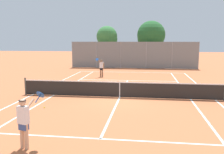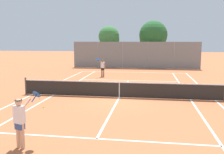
# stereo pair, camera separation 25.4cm
# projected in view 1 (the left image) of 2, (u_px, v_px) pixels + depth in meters

# --- Properties ---
(ground_plane) EXTENTS (120.00, 120.00, 0.00)m
(ground_plane) POSITION_uv_depth(u_px,v_px,m) (120.00, 97.00, 14.91)
(ground_plane) COLOR #BC663D
(court_line_markings) EXTENTS (11.10, 23.90, 0.01)m
(court_line_markings) POSITION_uv_depth(u_px,v_px,m) (120.00, 97.00, 14.91)
(court_line_markings) COLOR silver
(court_line_markings) RESTS_ON ground
(tennis_net) EXTENTS (12.00, 0.10, 1.07)m
(tennis_net) POSITION_uv_depth(u_px,v_px,m) (120.00, 89.00, 14.84)
(tennis_net) COLOR #474C47
(tennis_net) RESTS_ON ground
(player_near_side) EXTENTS (0.82, 0.70, 1.77)m
(player_near_side) POSITION_uv_depth(u_px,v_px,m) (24.00, 120.00, 7.76)
(player_near_side) COLOR #D8A884
(player_near_side) RESTS_ON ground
(player_far_left) EXTENTS (0.73, 0.72, 1.77)m
(player_far_left) POSITION_uv_depth(u_px,v_px,m) (101.00, 67.00, 23.25)
(player_far_left) COLOR #936B4C
(player_far_left) RESTS_ON ground
(loose_tennis_ball_0) EXTENTS (0.07, 0.07, 0.07)m
(loose_tennis_ball_0) POSITION_uv_depth(u_px,v_px,m) (44.00, 107.00, 12.56)
(loose_tennis_ball_0) COLOR #D1DB33
(loose_tennis_ball_0) RESTS_ON ground
(loose_tennis_ball_2) EXTENTS (0.07, 0.07, 0.07)m
(loose_tennis_ball_2) POSITION_uv_depth(u_px,v_px,m) (120.00, 75.00, 24.56)
(loose_tennis_ball_2) COLOR #D1DB33
(loose_tennis_ball_2) RESTS_ON ground
(loose_tennis_ball_3) EXTENTS (0.07, 0.07, 0.07)m
(loose_tennis_ball_3) POSITION_uv_depth(u_px,v_px,m) (40.00, 99.00, 14.42)
(loose_tennis_ball_3) COLOR #D1DB33
(loose_tennis_ball_3) RESTS_ON ground
(loose_tennis_ball_5) EXTENTS (0.07, 0.07, 0.07)m
(loose_tennis_ball_5) POSITION_uv_depth(u_px,v_px,m) (178.00, 97.00, 14.78)
(loose_tennis_ball_5) COLOR #D1DB33
(loose_tennis_ball_5) RESTS_ON ground
(back_fence) EXTENTS (15.32, 0.08, 3.22)m
(back_fence) POSITION_uv_depth(u_px,v_px,m) (133.00, 55.00, 30.11)
(back_fence) COLOR gray
(back_fence) RESTS_ON ground
(tree_behind_left) EXTENTS (2.71, 2.68, 5.21)m
(tree_behind_left) POSITION_uv_depth(u_px,v_px,m) (108.00, 37.00, 32.11)
(tree_behind_left) COLOR brown
(tree_behind_left) RESTS_ON ground
(tree_behind_right) EXTENTS (3.56, 3.56, 5.84)m
(tree_behind_right) POSITION_uv_depth(u_px,v_px,m) (150.00, 36.00, 31.82)
(tree_behind_right) COLOR brown
(tree_behind_right) RESTS_ON ground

